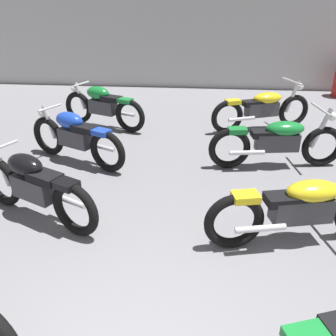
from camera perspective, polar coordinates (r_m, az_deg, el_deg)
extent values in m
cube|color=#BCBAB7|center=(10.87, 3.52, 21.87)|extent=(13.15, 0.24, 3.60)
torus|color=black|center=(5.22, -24.60, -1.97)|extent=(0.65, 0.39, 0.67)
torus|color=black|center=(4.30, -14.33, -6.31)|extent=(0.65, 0.39, 0.67)
cylinder|color=silver|center=(5.05, -24.61, 0.41)|extent=(0.25, 0.17, 0.56)
cube|color=#38383D|center=(4.69, -20.16, -2.89)|extent=(0.62, 0.46, 0.28)
ellipsoid|color=black|center=(4.64, -21.48, 0.47)|extent=(0.59, 0.48, 0.26)
cube|color=black|center=(4.45, -18.73, -1.37)|extent=(0.46, 0.39, 0.10)
cube|color=black|center=(4.22, -15.75, -2.46)|extent=(0.34, 0.30, 0.08)
cylinder|color=silver|center=(4.91, -24.76, 3.00)|extent=(0.24, 0.45, 0.04)
cylinder|color=silver|center=(4.55, -15.44, -4.87)|extent=(0.53, 0.30, 0.07)
torus|color=black|center=(6.59, -18.22, 4.78)|extent=(0.65, 0.39, 0.67)
torus|color=black|center=(5.72, -9.46, 2.56)|extent=(0.65, 0.39, 0.67)
cylinder|color=silver|center=(6.44, -18.06, 6.81)|extent=(0.25, 0.17, 0.56)
cube|color=#38383D|center=(6.10, -14.24, 4.63)|extent=(0.62, 0.46, 0.28)
ellipsoid|color=blue|center=(6.07, -15.21, 7.24)|extent=(0.59, 0.48, 0.26)
cube|color=black|center=(5.88, -12.91, 6.07)|extent=(0.46, 0.39, 0.10)
cube|color=blue|center=(5.67, -10.46, 5.54)|extent=(0.34, 0.30, 0.08)
cylinder|color=silver|center=(6.33, -18.02, 8.95)|extent=(0.24, 0.45, 0.04)
sphere|color=white|center=(6.51, -19.07, 8.14)|extent=(0.14, 0.14, 0.14)
cylinder|color=silver|center=(5.97, -10.50, 3.29)|extent=(0.53, 0.30, 0.07)
torus|color=black|center=(8.10, -13.83, 9.19)|extent=(0.66, 0.35, 0.67)
torus|color=black|center=(7.34, -5.96, 8.09)|extent=(0.66, 0.35, 0.67)
cylinder|color=silver|center=(7.98, -13.58, 10.92)|extent=(0.25, 0.16, 0.56)
cube|color=#38383D|center=(7.67, -10.14, 9.40)|extent=(0.62, 0.44, 0.28)
ellipsoid|color=#197F33|center=(7.66, -10.92, 11.48)|extent=(0.59, 0.45, 0.26)
cube|color=black|center=(7.49, -8.88, 10.68)|extent=(0.46, 0.37, 0.10)
cube|color=#197F33|center=(7.31, -6.74, 10.43)|extent=(0.33, 0.29, 0.08)
cylinder|color=silver|center=(7.88, -13.43, 12.70)|extent=(0.21, 0.46, 0.04)
sphere|color=white|center=(8.04, -14.47, 11.96)|extent=(0.14, 0.14, 0.14)
cylinder|color=silver|center=(7.58, -7.03, 8.46)|extent=(0.54, 0.27, 0.07)
torus|color=black|center=(4.03, 10.31, -8.27)|extent=(0.68, 0.26, 0.67)
cube|color=#38383D|center=(4.25, 20.16, -6.02)|extent=(0.70, 0.38, 0.28)
ellipsoid|color=yellow|center=(4.19, 21.83, -3.32)|extent=(0.66, 0.45, 0.22)
cube|color=black|center=(4.09, 17.70, -4.67)|extent=(0.44, 0.32, 0.10)
cube|color=yellow|center=(3.90, 12.06, -4.47)|extent=(0.32, 0.26, 0.08)
cylinder|color=silver|center=(4.02, 14.27, -9.15)|extent=(0.55, 0.19, 0.07)
torus|color=black|center=(6.32, 23.02, 3.10)|extent=(0.68, 0.20, 0.67)
torus|color=black|center=(5.83, 9.60, 3.03)|extent=(0.68, 0.20, 0.67)
cylinder|color=silver|center=(6.19, 22.84, 5.74)|extent=(0.28, 0.11, 0.66)
cube|color=#38383D|center=(6.00, 16.70, 3.97)|extent=(0.69, 0.33, 0.28)
ellipsoid|color=#197F33|center=(5.96, 17.88, 5.92)|extent=(0.64, 0.40, 0.22)
cube|color=black|center=(5.88, 14.84, 5.23)|extent=(0.43, 0.29, 0.10)
cube|color=#197F33|center=(5.75, 10.80, 5.79)|extent=(0.31, 0.24, 0.08)
cylinder|color=silver|center=(6.07, 22.83, 8.49)|extent=(0.13, 0.68, 0.04)
sphere|color=white|center=(6.19, 24.32, 7.36)|extent=(0.14, 0.14, 0.14)
cylinder|color=silver|center=(5.78, 12.26, 2.37)|extent=(0.55, 0.15, 0.07)
torus|color=black|center=(8.07, 19.06, 8.46)|extent=(0.66, 0.35, 0.67)
torus|color=black|center=(7.33, 9.24, 7.88)|extent=(0.66, 0.35, 0.67)
cylinder|color=silver|center=(7.95, 18.91, 10.56)|extent=(0.28, 0.17, 0.66)
cube|color=#38383D|center=(7.65, 14.47, 8.92)|extent=(0.70, 0.46, 0.28)
ellipsoid|color=yellow|center=(7.64, 15.31, 10.53)|extent=(0.68, 0.52, 0.22)
cube|color=black|center=(7.50, 13.11, 9.87)|extent=(0.46, 0.37, 0.10)
cube|color=yellow|center=(7.29, 10.13, 10.17)|extent=(0.33, 0.29, 0.08)
cylinder|color=silver|center=(7.84, 18.86, 12.73)|extent=(0.28, 0.65, 0.04)
sphere|color=white|center=(7.98, 19.95, 11.89)|extent=(0.14, 0.14, 0.14)
cylinder|color=silver|center=(7.34, 11.44, 7.54)|extent=(0.54, 0.27, 0.07)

